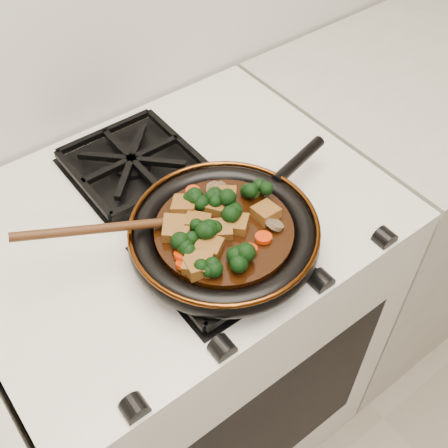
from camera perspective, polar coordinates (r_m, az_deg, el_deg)
stove at (r=1.38m, az=-3.90°, el=-11.40°), size 0.76×0.60×0.90m
burner_grate_front at (r=0.93m, az=-0.46°, el=-3.01°), size 0.23×0.23×0.03m
burner_grate_back at (r=1.10m, az=-9.32°, el=6.15°), size 0.23×0.23×0.03m
skillet at (r=0.92m, az=0.09°, el=-0.99°), size 0.44×0.32×0.05m
braising_sauce at (r=0.92m, az=-0.00°, el=-0.87°), size 0.23×0.23×0.02m
tofu_cube_0 at (r=0.92m, az=4.27°, el=1.14°), size 0.04×0.04×0.03m
tofu_cube_1 at (r=0.90m, az=-0.35°, el=-0.63°), size 0.05×0.05×0.02m
tofu_cube_2 at (r=0.87m, az=-1.53°, el=-2.34°), size 0.05×0.05×0.02m
tofu_cube_3 at (r=0.93m, az=-0.98°, el=1.94°), size 0.06×0.06×0.02m
tofu_cube_4 at (r=0.91m, az=-2.70°, el=0.07°), size 0.06×0.05×0.03m
tofu_cube_5 at (r=0.93m, az=-4.01°, el=1.82°), size 0.06×0.06×0.03m
tofu_cube_6 at (r=0.90m, az=-4.89°, el=-0.52°), size 0.06×0.06×0.03m
tofu_cube_7 at (r=0.85m, az=-2.64°, el=-4.32°), size 0.05×0.04×0.03m
tofu_cube_8 at (r=0.90m, az=1.37°, el=-0.04°), size 0.05×0.05×0.02m
tofu_cube_9 at (r=0.94m, az=-0.09°, el=2.64°), size 0.06×0.06×0.03m
tofu_cube_10 at (r=0.85m, az=-2.66°, el=-4.07°), size 0.06×0.06×0.03m
broccoli_floret_0 at (r=0.91m, az=0.83°, el=0.89°), size 0.08×0.08×0.06m
broccoli_floret_1 at (r=0.84m, az=-1.44°, el=-4.85°), size 0.08×0.08×0.06m
broccoli_floret_2 at (r=0.93m, az=-2.62°, el=2.22°), size 0.08×0.08×0.06m
broccoli_floret_3 at (r=0.95m, az=3.28°, el=3.34°), size 0.08×0.08×0.06m
broccoli_floret_4 at (r=0.85m, az=2.01°, el=-3.77°), size 0.08×0.07×0.07m
broccoli_floret_5 at (r=0.87m, az=-3.40°, el=-2.20°), size 0.09×0.08×0.07m
broccoli_floret_6 at (r=0.88m, az=-1.17°, el=-1.24°), size 0.07×0.07×0.07m
broccoli_floret_7 at (r=0.93m, az=-0.47°, el=2.42°), size 0.09×0.09×0.07m
broccoli_floret_8 at (r=0.90m, az=-2.22°, el=-0.57°), size 0.07×0.07×0.07m
carrot_coin_0 at (r=0.86m, az=-3.92°, el=-4.04°), size 0.03×0.03×0.02m
carrot_coin_1 at (r=0.89m, az=4.03°, el=-1.39°), size 0.03×0.03×0.01m
carrot_coin_2 at (r=0.87m, az=-4.12°, el=-3.15°), size 0.03×0.03×0.02m
carrot_coin_3 at (r=0.87m, az=2.54°, el=-2.58°), size 0.03×0.03×0.02m
carrot_coin_4 at (r=0.96m, az=-3.17°, el=3.27°), size 0.03×0.03×0.01m
mushroom_slice_0 at (r=0.91m, az=5.12°, el=0.03°), size 0.03×0.04×0.02m
mushroom_slice_1 at (r=0.96m, az=-0.97°, el=3.41°), size 0.04×0.04×0.03m
mushroom_slice_2 at (r=0.96m, az=-0.15°, el=3.48°), size 0.04×0.04×0.03m
wooden_spoon at (r=0.90m, az=-9.19°, el=-0.13°), size 0.16×0.08×0.26m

